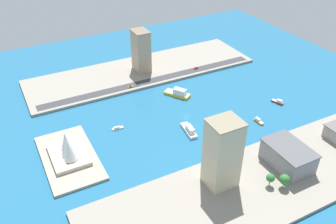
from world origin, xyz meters
TOP-DOWN VIEW (x-y plane):
  - ground_plane at (0.00, 0.00)m, footprint 440.00×440.00m
  - quay_west at (-94.72, 0.00)m, footprint 70.00×240.00m
  - quay_east at (94.72, 0.00)m, footprint 70.00×240.00m
  - peninsula_point at (-8.56, 104.84)m, footprint 69.75×37.49m
  - road_strip at (68.37, 0.00)m, footprint 10.18×228.00m
  - ferry_yellow_fast at (33.97, -10.10)m, footprint 25.31×20.85m
  - sailboat_small_white at (9.85, 59.94)m, footprint 3.18×10.20m
  - tugboat_red at (-20.10, -85.03)m, footprint 12.32×7.09m
  - ferry_white_commuter at (-21.17, 9.93)m, footprint 23.62×8.85m
  - water_taxi_orange at (-36.42, -49.42)m, footprint 10.57×3.88m
  - apartment_midrise_tan at (95.05, 0.02)m, footprint 20.16×15.14m
  - office_block_beige at (-82.04, 21.87)m, footprint 18.21×20.42m
  - warehouse_low_gray at (-89.34, -30.41)m, footprint 35.27×23.85m
  - pickup_red at (70.37, -52.05)m, footprint 2.07×5.18m
  - taxi_yellow_cab at (65.44, 25.34)m, footprint 1.81×4.84m
  - traffic_light_waterfront at (62.10, 18.87)m, footprint 0.36×0.36m
  - opera_landmark at (-9.41, 104.84)m, footprint 35.03×25.57m
  - park_tree_cluster at (-103.18, -10.36)m, footprint 11.83×13.38m

SIDE VIEW (x-z plane):
  - ground_plane at x=0.00m, z-range 0.00..0.00m
  - sailboat_small_white at x=9.85m, z-range -3.99..5.88m
  - peninsula_point at x=-8.56m, z-range 0.00..2.00m
  - quay_west at x=-94.72m, z-range 0.00..2.42m
  - quay_east at x=94.72m, z-range 0.00..2.42m
  - water_taxi_orange at x=-36.42m, z-range -0.48..3.07m
  - tugboat_red at x=-20.10m, z-range -0.51..3.44m
  - ferry_white_commuter at x=-21.17m, z-range -0.96..5.62m
  - road_strip at x=68.37m, z-range 2.42..2.57m
  - ferry_yellow_fast at x=33.97m, z-range -1.07..6.51m
  - taxi_yellow_cab at x=65.44m, z-range 2.57..3.97m
  - pickup_red at x=70.37m, z-range 2.57..4.09m
  - traffic_light_waterfront at x=62.10m, z-range 3.51..10.01m
  - opera_landmark at x=-9.41m, z-range -1.62..19.91m
  - park_tree_cluster at x=-103.18m, z-range 4.03..14.33m
  - warehouse_low_gray at x=-89.34m, z-range 2.45..18.43m
  - apartment_midrise_tan at x=95.05m, z-range 2.45..45.68m
  - office_block_beige at x=-82.04m, z-range 2.45..52.20m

